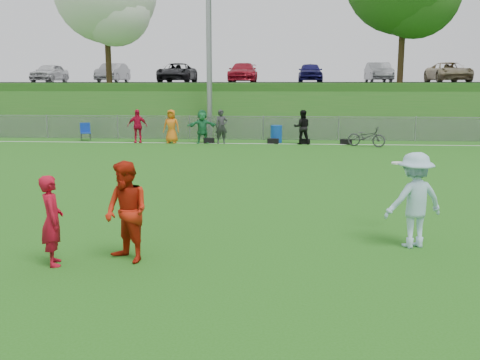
# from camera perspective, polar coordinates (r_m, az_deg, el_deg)

# --- Properties ---
(ground) EXTENTS (120.00, 120.00, 0.00)m
(ground) POSITION_cam_1_polar(r_m,az_deg,el_deg) (9.26, -2.36, -8.32)
(ground) COLOR #215D13
(ground) RESTS_ON ground
(sideline_far) EXTENTS (60.00, 0.10, 0.01)m
(sideline_far) POSITION_cam_1_polar(r_m,az_deg,el_deg) (26.90, 2.32, 3.89)
(sideline_far) COLOR white
(sideline_far) RESTS_ON ground
(fence) EXTENTS (58.00, 0.06, 1.30)m
(fence) POSITION_cam_1_polar(r_m,az_deg,el_deg) (28.83, 2.49, 5.59)
(fence) COLOR gray
(fence) RESTS_ON ground
(light_pole) EXTENTS (1.20, 0.40, 12.15)m
(light_pole) POSITION_cam_1_polar(r_m,az_deg,el_deg) (30.04, -3.36, 17.35)
(light_pole) COLOR gray
(light_pole) RESTS_ON ground
(berm) EXTENTS (120.00, 18.00, 3.00)m
(berm) POSITION_cam_1_polar(r_m,az_deg,el_deg) (39.76, 3.12, 8.07)
(berm) COLOR #205A19
(berm) RESTS_ON ground
(parking_lot) EXTENTS (120.00, 12.00, 0.10)m
(parking_lot) POSITION_cam_1_polar(r_m,az_deg,el_deg) (41.73, 3.21, 10.29)
(parking_lot) COLOR black
(parking_lot) RESTS_ON berm
(car_row) EXTENTS (32.04, 5.18, 1.44)m
(car_row) POSITION_cam_1_polar(r_m,az_deg,el_deg) (40.79, 1.51, 11.39)
(car_row) COLOR silver
(car_row) RESTS_ON parking_lot
(spectator_row) EXTENTS (9.30, 0.86, 1.69)m
(spectator_row) POSITION_cam_1_polar(r_m,az_deg,el_deg) (27.06, -3.34, 5.71)
(spectator_row) COLOR red
(spectator_row) RESTS_ON ground
(gear_bags) EXTENTS (7.49, 0.45, 0.26)m
(gear_bags) POSITION_cam_1_polar(r_m,az_deg,el_deg) (26.96, 4.59, 4.15)
(gear_bags) COLOR black
(gear_bags) RESTS_ON ground
(player_red_left) EXTENTS (0.56, 0.65, 1.50)m
(player_red_left) POSITION_cam_1_polar(r_m,az_deg,el_deg) (9.26, -19.41, -4.09)
(player_red_left) COLOR #A70B20
(player_red_left) RESTS_ON ground
(player_red_center) EXTENTS (1.05, 1.01, 1.70)m
(player_red_center) POSITION_cam_1_polar(r_m,az_deg,el_deg) (9.08, -12.01, -3.36)
(player_red_center) COLOR #B31E0C
(player_red_center) RESTS_ON ground
(player_blue) EXTENTS (1.28, 1.00, 1.74)m
(player_blue) POSITION_cam_1_polar(r_m,az_deg,el_deg) (10.18, 18.10, -2.05)
(player_blue) COLOR #A1C9DF
(player_blue) RESTS_ON ground
(frisbee) EXTENTS (0.30, 0.30, 0.03)m
(frisbee) POSITION_cam_1_polar(r_m,az_deg,el_deg) (11.21, 16.60, 1.74)
(frisbee) COLOR white
(frisbee) RESTS_ON ground
(recycling_bin) EXTENTS (0.70, 0.70, 0.88)m
(recycling_bin) POSITION_cam_1_polar(r_m,az_deg,el_deg) (27.50, 3.89, 4.92)
(recycling_bin) COLOR #0E3E9D
(recycling_bin) RESTS_ON ground
(camp_chair) EXTENTS (0.69, 0.70, 0.93)m
(camp_chair) POSITION_cam_1_polar(r_m,az_deg,el_deg) (29.58, -16.13, 4.60)
(camp_chair) COLOR #0D2E97
(camp_chair) RESTS_ON ground
(bicycle) EXTENTS (1.91, 1.29, 0.95)m
(bicycle) POSITION_cam_1_polar(r_m,az_deg,el_deg) (26.34, 13.34, 4.52)
(bicycle) COLOR #2D2D2F
(bicycle) RESTS_ON ground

